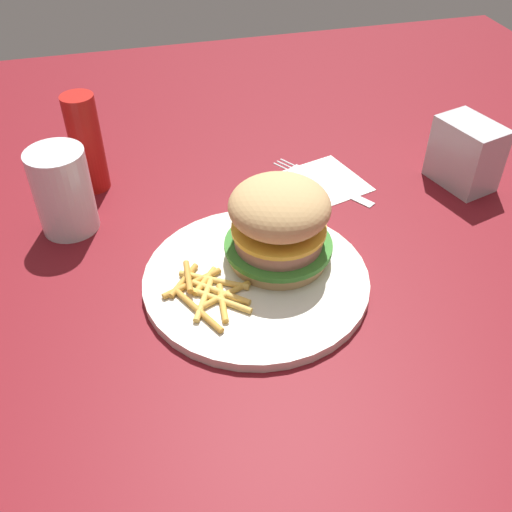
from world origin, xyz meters
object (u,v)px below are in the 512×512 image
plate (256,280)px  drink_glass (64,196)px  ketchup_bottle (86,144)px  sandwich (279,223)px  fork (322,180)px  fries_pile (207,292)px  napkin_dispenser (466,154)px  napkin (322,182)px

plate → drink_glass: drink_glass is taller
drink_glass → ketchup_bottle: ketchup_bottle is taller
plate → ketchup_bottle: 0.31m
sandwich → fork: (0.11, 0.16, -0.06)m
sandwich → ketchup_bottle: ketchup_bottle is taller
plate → fries_pile: size_ratio=2.34×
drink_glass → ketchup_bottle: (0.03, 0.09, 0.02)m
sandwich → napkin_dispenser: size_ratio=1.37×
napkin → drink_glass: 0.36m
fork → sandwich: bearing=-125.4°
plate → fork: plate is taller
sandwich → napkin: (0.11, 0.16, -0.06)m
napkin → fork: bearing=122.7°
napkin → ketchup_bottle: size_ratio=0.79×
napkin → napkin_dispenser: (0.19, -0.05, 0.05)m
sandwich → napkin: size_ratio=1.16×
sandwich → napkin: 0.20m
fries_pile → napkin: fries_pile is taller
drink_glass → napkin_dispenser: 0.55m
plate → napkin_dispenser: 0.37m
sandwich → napkin_dispenser: sandwich is taller
fork → drink_glass: drink_glass is taller
sandwich → fork: bearing=54.6°
fries_pile → fork: (0.21, 0.20, -0.01)m
fork → drink_glass: size_ratio=1.38×
plate → napkin: plate is taller
napkin → fork: size_ratio=0.71×
plate → sandwich: (0.03, 0.02, 0.06)m
napkin → napkin_dispenser: napkin_dispenser is taller
napkin → napkin_dispenser: 0.20m
plate → drink_glass: (-0.21, 0.17, 0.04)m
sandwich → drink_glass: size_ratio=1.15×
sandwich → drink_glass: sandwich is taller
drink_glass → fries_pile: bearing=-51.4°
drink_glass → napkin_dispenser: bearing=-3.5°
napkin → ketchup_bottle: bearing=167.0°
fries_pile → fork: 0.29m
fries_pile → fork: size_ratio=0.73×
fork → napkin_dispenser: napkin_dispenser is taller
napkin_dispenser → ketchup_bottle: ketchup_bottle is taller
sandwich → drink_glass: bearing=149.5°
fork → napkin_dispenser: bearing=-14.5°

